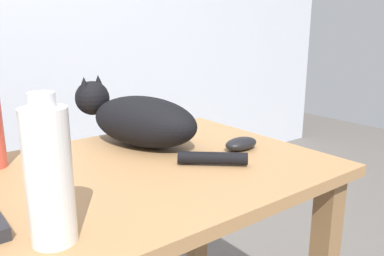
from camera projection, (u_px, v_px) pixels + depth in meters
name	position (u px, v px, depth m)	size (l,w,h in m)	color
desk	(58.00, 235.00, 0.90)	(1.40, 0.69, 0.75)	#9E7247
cat	(138.00, 119.00, 1.18)	(0.29, 0.59, 0.20)	black
computer_mouse	(241.00, 144.00, 1.15)	(0.11, 0.06, 0.04)	black
water_bottle	(49.00, 175.00, 0.63)	(0.08, 0.08, 0.25)	silver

